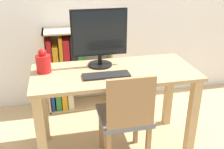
{
  "coord_description": "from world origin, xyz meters",
  "views": [
    {
      "loc": [
        -0.45,
        -1.92,
        1.58
      ],
      "look_at": [
        0.0,
        0.1,
        0.68
      ],
      "focal_mm": 42.0,
      "sensor_mm": 36.0,
      "label": 1
    }
  ],
  "objects": [
    {
      "name": "vase",
      "position": [
        -0.56,
        0.1,
        0.83
      ],
      "size": [
        0.12,
        0.12,
        0.2
      ],
      "color": "red",
      "rests_on": "desk"
    },
    {
      "name": "bookshelf",
      "position": [
        -0.34,
        0.81,
        0.47
      ],
      "size": [
        0.72,
        0.28,
        0.91
      ],
      "color": "#D8BC8C",
      "rests_on": "ground_plane"
    },
    {
      "name": "ground_plane",
      "position": [
        0.0,
        0.0,
        0.0
      ],
      "size": [
        10.0,
        10.0,
        0.0
      ],
      "primitive_type": "plane",
      "color": "tan"
    },
    {
      "name": "keyboard",
      "position": [
        -0.09,
        -0.09,
        0.76
      ],
      "size": [
        0.37,
        0.12,
        0.02
      ],
      "color": "black",
      "rests_on": "desk"
    },
    {
      "name": "chair",
      "position": [
        0.04,
        -0.23,
        0.46
      ],
      "size": [
        0.4,
        0.4,
        0.84
      ],
      "rotation": [
        0.0,
        0.0,
        0.13
      ],
      "color": "slate",
      "rests_on": "ground_plane"
    },
    {
      "name": "monitor",
      "position": [
        -0.1,
        0.15,
        1.01
      ],
      "size": [
        0.46,
        0.2,
        0.48
      ],
      "color": "black",
      "rests_on": "desk"
    },
    {
      "name": "desk",
      "position": [
        0.0,
        0.0,
        0.6
      ],
      "size": [
        1.34,
        0.6,
        0.75
      ],
      "color": "tan",
      "rests_on": "ground_plane"
    }
  ]
}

